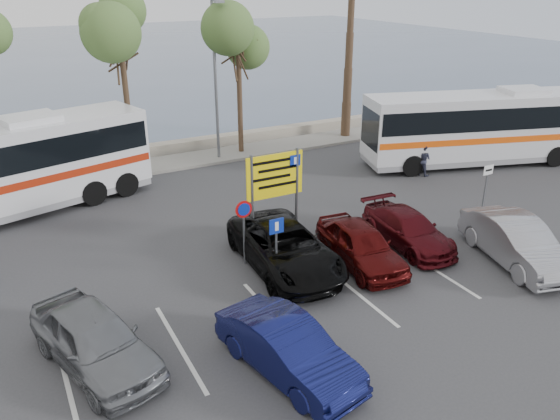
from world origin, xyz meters
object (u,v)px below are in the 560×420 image
street_lamp_right (216,73)px  pedestrian_far (423,160)px  car_red (361,245)px  coach_bus_right (484,130)px  car_blue (288,349)px  car_maroon (408,229)px  suv_black (285,247)px  direction_sign (275,183)px  car_silver_a (95,340)px  car_silver_b (516,242)px

street_lamp_right → pedestrian_far: bearing=-41.3°
street_lamp_right → car_red: street_lamp_right is taller
coach_bus_right → car_blue: size_ratio=2.96×
coach_bus_right → car_maroon: size_ratio=2.96×
street_lamp_right → suv_black: size_ratio=1.47×
direction_sign → suv_black: size_ratio=0.66×
car_silver_a → suv_black: (6.67, 2.23, -0.02)m
car_maroon → coach_bus_right: bearing=33.7°
car_red → suv_black: 2.61m
pedestrian_far → street_lamp_right: bearing=26.6°
car_blue → car_maroon: size_ratio=1.00×
car_silver_b → pedestrian_far: bearing=83.2°
coach_bus_right → car_silver_a: 22.40m
car_silver_a → car_silver_b: size_ratio=0.96×
coach_bus_right → car_maroon: coach_bus_right is taller
suv_black → car_silver_b: 7.97m
car_maroon → car_red: car_red is taller
pedestrian_far → direction_sign: bearing=86.1°
street_lamp_right → car_silver_b: bearing=-73.1°
coach_bus_right → car_maroon: 11.28m
coach_bus_right → car_silver_a: size_ratio=2.79×
car_red → car_maroon: bearing=14.4°
direction_sign → car_red: size_ratio=0.84×
car_silver_b → car_silver_a: bearing=-170.3°
pedestrian_far → car_maroon: bearing=112.5°
coach_bus_right → pedestrian_far: (-4.00, 0.00, -1.02)m
street_lamp_right → car_maroon: street_lamp_right is taller
direction_sign → car_silver_b: (6.70, -5.12, -1.64)m
car_maroon → car_silver_b: size_ratio=0.90×
car_maroon → car_red: size_ratio=1.01×
car_red → suv_black: bearing=162.7°
direction_sign → coach_bus_right: bearing=13.3°
street_lamp_right → pedestrian_far: street_lamp_right is taller
street_lamp_right → suv_black: bearing=-101.7°
suv_black → pedestrian_far: pedestrian_far is taller
car_maroon → car_red: bearing=-167.7°
direction_sign → car_silver_a: 8.35m
street_lamp_right → coach_bus_right: 14.18m
car_red → pedestrian_far: pedestrian_far is taller
direction_sign → car_silver_b: size_ratio=0.75×
coach_bus_right → car_maroon: bearing=-149.8°
street_lamp_right → car_silver_b: street_lamp_right is taller
direction_sign → coach_bus_right: (14.00, 3.30, -0.62)m
car_silver_a → car_maroon: car_silver_a is taller
car_silver_b → car_red: bearing=168.0°
coach_bus_right → suv_black: coach_bus_right is taller
direction_sign → car_silver_b: direction_sign is taller
suv_black → car_blue: bearing=-114.5°
coach_bus_right → car_red: 13.56m
coach_bus_right → car_red: (-12.10, -6.01, -1.09)m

